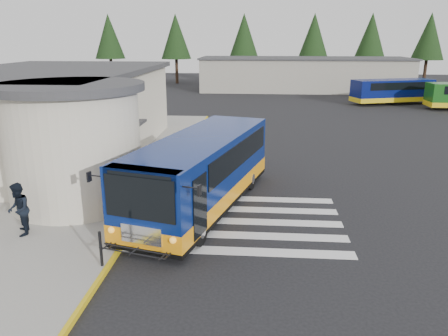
# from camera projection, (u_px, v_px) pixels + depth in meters

# --- Properties ---
(ground) EXTENTS (140.00, 140.00, 0.00)m
(ground) POSITION_uv_depth(u_px,v_px,m) (248.00, 213.00, 17.11)
(ground) COLOR black
(ground) RESTS_ON ground
(sidewalk) EXTENTS (10.00, 34.00, 0.15)m
(sidewalk) POSITION_uv_depth(u_px,v_px,m) (69.00, 175.00, 21.59)
(sidewalk) COLOR gray
(sidewalk) RESTS_ON ground
(curb_strip) EXTENTS (0.12, 34.00, 0.16)m
(curb_strip) POSITION_uv_depth(u_px,v_px,m) (167.00, 178.00, 21.21)
(curb_strip) COLOR gold
(curb_strip) RESTS_ON ground
(station_building) EXTENTS (12.70, 18.70, 4.80)m
(station_building) POSITION_uv_depth(u_px,v_px,m) (53.00, 115.00, 23.79)
(station_building) COLOR #B8B09B
(station_building) RESTS_ON ground
(crosswalk) EXTENTS (8.00, 5.35, 0.01)m
(crosswalk) POSITION_uv_depth(u_px,v_px,m) (234.00, 221.00, 16.38)
(crosswalk) COLOR silver
(crosswalk) RESTS_ON ground
(depot_building) EXTENTS (26.40, 8.40, 4.20)m
(depot_building) POSITION_uv_depth(u_px,v_px,m) (303.00, 74.00, 56.16)
(depot_building) COLOR gray
(depot_building) RESTS_ON ground
(tree_line) EXTENTS (58.40, 4.40, 10.00)m
(tree_line) POSITION_uv_depth(u_px,v_px,m) (302.00, 36.00, 62.44)
(tree_line) COLOR black
(tree_line) RESTS_ON ground
(transit_bus) EXTENTS (5.60, 10.62, 2.91)m
(transit_bus) POSITION_uv_depth(u_px,v_px,m) (202.00, 175.00, 17.32)
(transit_bus) COLOR navy
(transit_bus) RESTS_ON ground
(pedestrian_a) EXTENTS (0.53, 0.72, 1.81)m
(pedestrian_a) POSITION_uv_depth(u_px,v_px,m) (122.00, 195.00, 16.10)
(pedestrian_a) COLOR black
(pedestrian_a) RESTS_ON sidewalk
(pedestrian_b) EXTENTS (1.01, 1.10, 1.83)m
(pedestrian_b) POSITION_uv_depth(u_px,v_px,m) (18.00, 209.00, 14.68)
(pedestrian_b) COLOR black
(pedestrian_b) RESTS_ON sidewalk
(bollard) EXTENTS (0.09, 0.09, 1.09)m
(bollard) POSITION_uv_depth(u_px,v_px,m) (101.00, 249.00, 12.74)
(bollard) COLOR black
(bollard) RESTS_ON sidewalk
(far_bus_a) EXTENTS (8.72, 4.85, 2.17)m
(far_bus_a) POSITION_uv_depth(u_px,v_px,m) (392.00, 90.00, 44.82)
(far_bus_a) COLOR #060F4C
(far_bus_a) RESTS_ON ground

